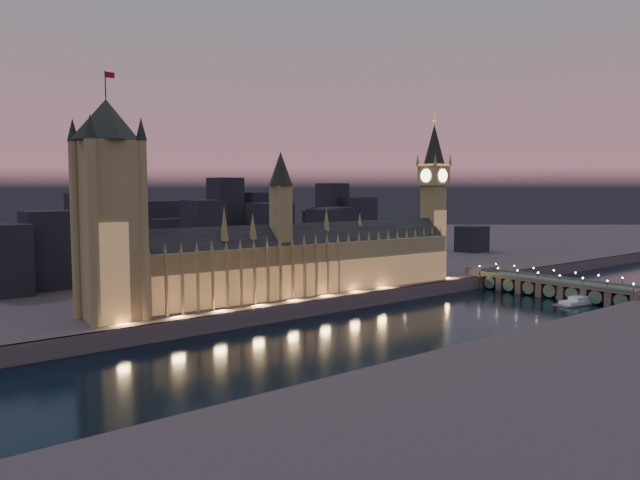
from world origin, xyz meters
TOP-DOWN VIEW (x-y plane):
  - ground_plane at (0.00, 0.00)m, footprint 2000.00×2000.00m
  - north_bank at (0.00, 520.00)m, footprint 2000.00×960.00m
  - embankment_wall at (0.00, 41.00)m, footprint 2000.00×2.50m
  - palace_of_westminster at (2.60, 61.75)m, footprint 202.00×30.13m
  - victoria_tower at (-110.00, 61.92)m, footprint 31.68×31.68m
  - elizabeth_tower at (108.00, 61.92)m, footprint 18.00×18.00m
  - westminster_bridge at (139.01, -3.44)m, footprint 19.17×113.00m
  - river_boat at (134.54, -32.38)m, footprint 48.16×19.70m
  - city_backdrop at (29.33, 245.66)m, footprint 485.48×215.63m

SIDE VIEW (x-z plane):
  - ground_plane at x=0.00m, z-range 0.00..0.00m
  - river_boat at x=134.54m, z-range -0.69..3.81m
  - north_bank at x=0.00m, z-range 0.00..8.00m
  - embankment_wall at x=0.00m, z-range 0.00..8.00m
  - westminster_bridge at x=139.01m, z-range -1.97..13.93m
  - palace_of_westminster at x=2.60m, z-range -12.63..65.37m
  - city_backdrop at x=29.33m, z-range -11.52..73.08m
  - victoria_tower at x=-110.00m, z-range 7.32..116.61m
  - elizabeth_tower at x=108.00m, z-range 14.11..120.95m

